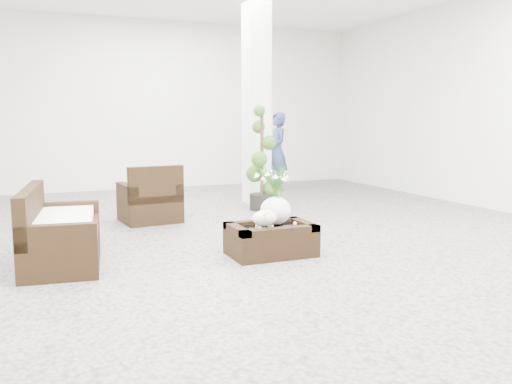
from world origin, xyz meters
name	(u,v)px	position (x,y,z in m)	size (l,w,h in m)	color
ground	(253,242)	(0.00, 0.00, 0.00)	(11.00, 11.00, 0.00)	gray
column	(256,103)	(1.20, 2.80, 1.75)	(0.40, 0.40, 3.50)	white
coffee_table	(271,241)	(-0.06, -0.67, 0.16)	(0.90, 0.60, 0.31)	black
sheep_figurine	(264,220)	(-0.18, -0.77, 0.42)	(0.28, 0.23, 0.21)	white
planter_narcissus	(276,189)	(0.04, -0.57, 0.71)	(0.44, 0.44, 0.80)	white
tealight	(295,223)	(0.24, -0.65, 0.33)	(0.04, 0.04, 0.03)	white
armchair	(149,193)	(-0.89, 1.77, 0.41)	(0.78, 0.74, 0.83)	black
loveseat	(62,225)	(-2.17, -0.15, 0.40)	(1.48, 0.71, 0.79)	black
topiary	(262,159)	(0.99, 2.06, 0.83)	(0.44, 0.44, 1.65)	#2F511A
shopper	(277,152)	(2.22, 4.14, 0.80)	(0.58, 0.38, 1.60)	navy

